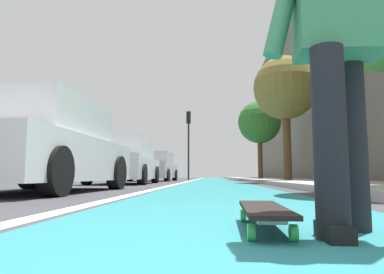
% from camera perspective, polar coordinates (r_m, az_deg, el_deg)
% --- Properties ---
extents(ground_plane, '(80.00, 80.00, 0.00)m').
position_cam_1_polar(ground_plane, '(11.00, 3.82, -7.57)').
color(ground_plane, '#38383D').
extents(bike_lane_paint, '(56.00, 2.18, 0.00)m').
position_cam_1_polar(bike_lane_paint, '(25.00, 3.44, -6.80)').
color(bike_lane_paint, '#237075').
rests_on(bike_lane_paint, ground).
extents(lane_stripe_white, '(52.00, 0.16, 0.01)m').
position_cam_1_polar(lane_stripe_white, '(21.03, 0.09, -6.92)').
color(lane_stripe_white, silver).
rests_on(lane_stripe_white, ground).
extents(sidewalk_curb, '(52.00, 3.20, 0.12)m').
position_cam_1_polar(sidewalk_curb, '(19.27, 12.93, -6.67)').
color(sidewalk_curb, '#9E9B93').
rests_on(sidewalk_curb, ground).
extents(building_facade, '(40.00, 1.20, 12.14)m').
position_cam_1_polar(building_facade, '(24.50, 17.72, 7.79)').
color(building_facade, '#696156').
rests_on(building_facade, ground).
extents(skateboard, '(0.85, 0.23, 0.11)m').
position_cam_1_polar(skateboard, '(1.82, 11.37, -11.47)').
color(skateboard, green).
rests_on(skateboard, ground).
extents(skater_person, '(0.46, 0.72, 1.64)m').
position_cam_1_polar(skater_person, '(1.88, 22.34, 15.25)').
color(skater_person, black).
rests_on(skater_person, ground).
extents(parked_car_near, '(4.15, 2.13, 1.48)m').
position_cam_1_polar(parked_car_near, '(6.35, -23.09, -1.66)').
color(parked_car_near, silver).
rests_on(parked_car_near, ground).
extents(parked_car_mid, '(4.41, 1.92, 1.47)m').
position_cam_1_polar(parked_car_mid, '(12.03, -10.67, -4.04)').
color(parked_car_mid, silver).
rests_on(parked_car_mid, ground).
extents(parked_car_far, '(4.20, 2.15, 1.46)m').
position_cam_1_polar(parked_car_far, '(18.49, -6.11, -4.84)').
color(parked_car_far, '#B7B7BC').
rests_on(parked_car_far, ground).
extents(traffic_light, '(0.33, 0.28, 4.54)m').
position_cam_1_polar(traffic_light, '(23.72, -0.56, 0.70)').
color(traffic_light, '#2D2D2D').
rests_on(traffic_light, ground).
extents(street_tree_mid, '(2.44, 2.44, 4.85)m').
position_cam_1_polar(street_tree_mid, '(14.28, 14.68, 7.46)').
color(street_tree_mid, brown).
rests_on(street_tree_mid, ground).
extents(street_tree_far, '(2.52, 2.52, 4.70)m').
position_cam_1_polar(street_tree_far, '(21.55, 10.71, 2.29)').
color(street_tree_far, brown).
rests_on(street_tree_far, ground).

